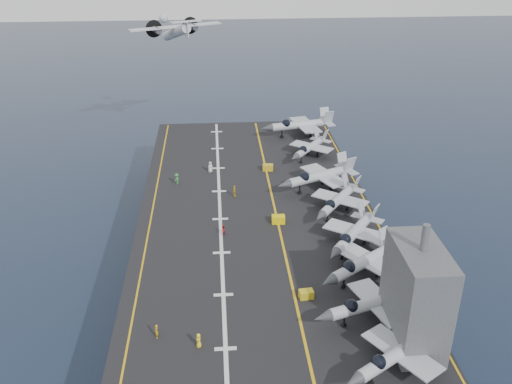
{
  "coord_description": "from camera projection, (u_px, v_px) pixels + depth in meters",
  "views": [
    {
      "loc": [
        -6.35,
        -79.38,
        54.24
      ],
      "look_at": [
        0.0,
        4.0,
        13.0
      ],
      "focal_mm": 40.0,
      "sensor_mm": 36.0,
      "label": 1
    }
  ],
  "objects": [
    {
      "name": "fighter_jet_0",
      "position": [
        398.0,
        353.0,
        59.65
      ],
      "size": [
        16.14,
        14.79,
        4.66
      ],
      "primitive_type": null,
      "color": "#9EA5B0",
      "rests_on": "flight_deck"
    },
    {
      "name": "crew_1",
      "position": [
        156.0,
        331.0,
        64.89
      ],
      "size": [
        0.89,
        1.17,
        1.76
      ],
      "primitive_type": "imported",
      "color": "#D0970E",
      "rests_on": "flight_deck"
    },
    {
      "name": "crew_4",
      "position": [
        234.0,
        191.0,
        97.11
      ],
      "size": [
        1.03,
        1.36,
        2.05
      ],
      "primitive_type": "imported",
      "color": "yellow",
      "rests_on": "flight_deck"
    },
    {
      "name": "deck_edge_port",
      "position": [
        150.0,
        222.0,
        89.64
      ],
      "size": [
        0.25,
        90.0,
        0.02
      ],
      "primitive_type": "cube",
      "color": "gold",
      "rests_on": "flight_deck"
    },
    {
      "name": "fighter_jet_8",
      "position": [
        301.0,
        124.0,
        122.61
      ],
      "size": [
        17.8,
        13.71,
        5.54
      ],
      "primitive_type": null,
      "color": "#8D949B",
      "rests_on": "flight_deck"
    },
    {
      "name": "tow_cart_c",
      "position": [
        268.0,
        167.0,
        107.21
      ],
      "size": [
        2.07,
        1.5,
        1.15
      ],
      "primitive_type": null,
      "color": "gold",
      "rests_on": "flight_deck"
    },
    {
      "name": "fighter_jet_7",
      "position": [
        310.0,
        147.0,
        112.2
      ],
      "size": [
        14.51,
        15.34,
        4.44
      ],
      "primitive_type": null,
      "color": "#8E969C",
      "rests_on": "flight_deck"
    },
    {
      "name": "island_superstructure",
      "position": [
        418.0,
        285.0,
        61.69
      ],
      "size": [
        5.0,
        10.0,
        15.0
      ],
      "primitive_type": null,
      "color": "#56595E",
      "rests_on": "flight_deck"
    },
    {
      "name": "fighter_jet_1",
      "position": [
        373.0,
        302.0,
        67.25
      ],
      "size": [
        16.16,
        13.24,
        4.84
      ],
      "primitive_type": null,
      "color": "#8F979D",
      "rests_on": "flight_deck"
    },
    {
      "name": "crew_2",
      "position": [
        223.0,
        230.0,
        85.74
      ],
      "size": [
        1.16,
        1.04,
        1.61
      ],
      "primitive_type": "imported",
      "color": "#B21919",
      "rests_on": "flight_deck"
    },
    {
      "name": "fighter_jet_4",
      "position": [
        338.0,
        199.0,
        91.46
      ],
      "size": [
        15.23,
        16.17,
        4.68
      ],
      "primitive_type": null,
      "color": "#9CA5AB",
      "rests_on": "flight_deck"
    },
    {
      "name": "hull",
      "position": [
        258.0,
        247.0,
        93.2
      ],
      "size": [
        36.0,
        90.0,
        10.0
      ],
      "primitive_type": "cube",
      "color": "#56595E",
      "rests_on": "ground"
    },
    {
      "name": "ground",
      "position": [
        258.0,
        272.0,
        95.41
      ],
      "size": [
        500.0,
        500.0,
        0.0
      ],
      "primitive_type": "plane",
      "color": "#142135",
      "rests_on": "ground"
    },
    {
      "name": "crew_5",
      "position": [
        210.0,
        167.0,
        106.31
      ],
      "size": [
        1.47,
        1.43,
        2.06
      ],
      "primitive_type": "imported",
      "color": "white",
      "rests_on": "flight_deck"
    },
    {
      "name": "fighter_jet_2",
      "position": [
        365.0,
        261.0,
        75.05
      ],
      "size": [
        17.29,
        16.22,
        5.0
      ],
      "primitive_type": null,
      "color": "#969DA7",
      "rests_on": "flight_deck"
    },
    {
      "name": "crew_3",
      "position": [
        177.0,
        179.0,
        101.64
      ],
      "size": [
        1.28,
        1.43,
        1.99
      ],
      "primitive_type": "imported",
      "color": "#2D8E3A",
      "rests_on": "flight_deck"
    },
    {
      "name": "foul_line",
      "position": [
        277.0,
        217.0,
        91.01
      ],
      "size": [
        0.35,
        90.0,
        0.02
      ],
      "primitive_type": "cube",
      "color": "gold",
      "rests_on": "flight_deck"
    },
    {
      "name": "transport_plane",
      "position": [
        176.0,
        32.0,
        132.79
      ],
      "size": [
        26.4,
        22.79,
        5.24
      ],
      "primitive_type": null,
      "color": "silver"
    },
    {
      "name": "fighter_jet_3",
      "position": [
        354.0,
        232.0,
        81.91
      ],
      "size": [
        15.79,
        16.81,
        4.86
      ],
      "primitive_type": null,
      "color": "gray",
      "rests_on": "flight_deck"
    },
    {
      "name": "tow_cart_b",
      "position": [
        278.0,
        219.0,
        89.06
      ],
      "size": [
        2.1,
        1.42,
        1.22
      ],
      "primitive_type": null,
      "color": "#E0CA07",
      "rests_on": "flight_deck"
    },
    {
      "name": "deck_edge_stbd",
      "position": [
        372.0,
        213.0,
        92.06
      ],
      "size": [
        0.25,
        90.0,
        0.02
      ],
      "primitive_type": "cube",
      "color": "gold",
      "rests_on": "flight_deck"
    },
    {
      "name": "crew_0",
      "position": [
        199.0,
        340.0,
        63.51
      ],
      "size": [
        0.91,
        1.19,
        1.77
      ],
      "primitive_type": "imported",
      "color": "yellow",
      "rests_on": "flight_deck"
    },
    {
      "name": "fighter_jet_5",
      "position": [
        320.0,
        175.0,
        99.13
      ],
      "size": [
        18.12,
        15.68,
        5.29
      ],
      "primitive_type": null,
      "color": "gray",
      "rests_on": "flight_deck"
    },
    {
      "name": "landing_centerline",
      "position": [
        220.0,
        219.0,
        90.39
      ],
      "size": [
        0.5,
        90.0,
        0.02
      ],
      "primitive_type": "cube",
      "color": "silver",
      "rests_on": "flight_deck"
    },
    {
      "name": "tow_cart_a",
      "position": [
        306.0,
        294.0,
        71.78
      ],
      "size": [
        1.9,
        1.36,
        1.07
      ],
      "primitive_type": null,
      "color": "gold",
      "rests_on": "flight_deck"
    },
    {
      "name": "flight_deck",
      "position": [
        258.0,
        219.0,
        90.9
      ],
      "size": [
        38.0,
        92.0,
        0.4
      ],
      "primitive_type": "cube",
      "color": "black",
      "rests_on": "hull"
    }
  ]
}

